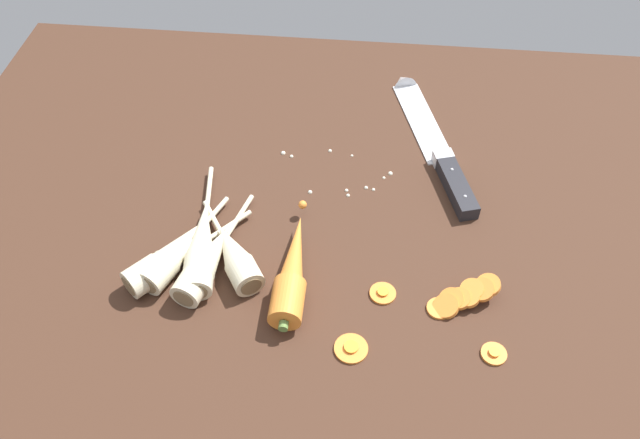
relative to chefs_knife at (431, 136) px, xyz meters
The scene contains 13 objects.
ground_plane 24.18cm from the chefs_knife, 130.74° to the right, with size 120.00×90.00×4.00cm, color #42281C.
chefs_knife is the anchor object (origin of this frame).
whole_carrot 35.05cm from the chefs_knife, 121.54° to the right, with size 4.21×21.32×4.20cm.
parsnip_front 45.36cm from the chefs_knife, 139.42° to the right, with size 14.72×16.46×4.00cm.
parsnip_mid_left 41.64cm from the chefs_knife, 135.25° to the right, with size 7.55×19.73×4.00cm.
parsnip_mid_right 40.97cm from the chefs_knife, 139.05° to the right, with size 5.92×23.52×4.00cm.
parsnip_back 38.44cm from the chefs_knife, 132.99° to the right, with size 11.26×15.85×4.00cm.
parsnip_outer 44.48cm from the chefs_knife, 140.17° to the right, with size 9.09×17.65×4.00cm.
carrot_slice_stack 31.39cm from the chefs_knife, 83.50° to the right, with size 9.25×6.06×3.72cm.
carrot_slice_stray_near 31.59cm from the chefs_knife, 101.86° to the right, with size 3.43×3.43×0.70cm.
carrot_slice_stray_mid 39.05cm from the chefs_knife, 79.59° to the right, with size 3.14×3.14×0.70cm.
carrot_slice_stray_far 40.65cm from the chefs_knife, 104.25° to the right, with size 4.13×4.13×0.70cm.
mince_crumbs 16.89cm from the chefs_knife, 146.59° to the right, with size 17.53×9.98×0.73cm.
Camera 1 is at (5.96, -61.64, 68.76)cm, focal length 36.39 mm.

